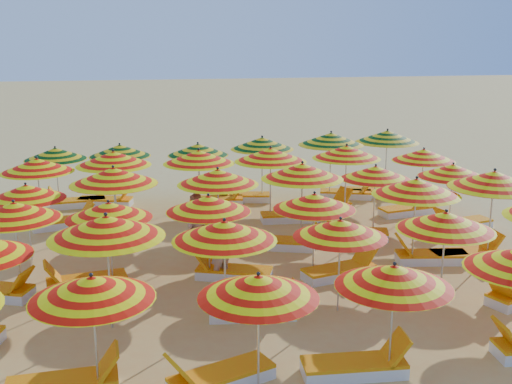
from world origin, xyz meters
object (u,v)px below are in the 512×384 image
umbrella_8 (224,231)px  lounger_7 (255,310)px  umbrella_1 (92,288)px  umbrella_22 (376,173)px  lounger_17 (354,233)px  umbrella_30 (55,154)px  beachgoer_a (220,252)px  umbrella_14 (208,204)px  umbrella_24 (37,165)px  umbrella_15 (314,201)px  umbrella_34 (331,139)px  umbrella_31 (120,150)px  lounger_14 (467,254)px  lounger_20 (292,216)px  umbrella_16 (416,187)px  umbrella_20 (218,177)px  lounger_3 (357,366)px  lounger_24 (107,201)px  umbrella_32 (198,150)px  umbrella_26 (199,157)px  lounger_12 (341,271)px  lounger_19 (65,222)px  lounger_23 (76,202)px  umbrella_19 (113,176)px  lounger_16 (284,243)px  lounger_15 (238,242)px  umbrella_17 (494,180)px  lounger_26 (244,197)px  umbrella_3 (394,276)px  umbrella_13 (109,210)px  lounger_25 (218,200)px  umbrella_12 (14,211)px  lounger_22 (408,210)px  lounger_27 (347,194)px  lounger_11 (232,272)px  umbrella_33 (262,143)px  lounger_18 (461,224)px  umbrella_2 (258,287)px  umbrella_23 (453,171)px  umbrella_35 (387,136)px  lounger_2 (219,378)px  umbrella_18 (26,192)px  lounger_10 (85,282)px  lounger_13 (430,257)px  umbrella_28 (347,152)px  umbrella_29 (424,155)px  umbrella_21 (302,171)px  lounger_21 (326,208)px  lounger_28 (373,192)px

umbrella_8 → lounger_7: umbrella_8 is taller
umbrella_1 → umbrella_22: bearing=44.5°
umbrella_22 → lounger_17: umbrella_22 is taller
umbrella_30 → beachgoer_a: umbrella_30 is taller
umbrella_14 → umbrella_30: (-4.07, 6.64, 0.01)m
umbrella_1 → umbrella_24: 9.17m
umbrella_15 → umbrella_34: umbrella_34 is taller
umbrella_31 → lounger_14: umbrella_31 is taller
lounger_20 → umbrella_16: bearing=-60.5°
umbrella_20 → umbrella_24: bearing=152.0°
umbrella_20 → umbrella_22: 4.34m
umbrella_14 → lounger_3: (1.94, -4.59, -1.62)m
umbrella_14 → umbrella_8: bearing=-88.3°
umbrella_34 → lounger_24: bearing=177.3°
umbrella_32 → umbrella_26: bearing=-94.1°
umbrella_24 → lounger_12: (7.27, -4.87, -1.72)m
lounger_19 → lounger_23: size_ratio=1.02×
umbrella_19 → lounger_16: umbrella_19 is taller
umbrella_26 → lounger_15: 3.18m
umbrella_17 → lounger_26: bearing=127.5°
umbrella_3 → lounger_3: 1.68m
umbrella_34 → lounger_12: umbrella_34 is taller
umbrella_13 → lounger_20: 6.71m
umbrella_14 → lounger_25: umbrella_14 is taller
umbrella_8 → umbrella_19: bearing=116.8°
umbrella_12 → umbrella_26: 6.28m
lounger_3 → lounger_16: bearing=91.3°
lounger_22 → lounger_27: same height
lounger_11 → lounger_23: bearing=-39.8°
umbrella_33 → lounger_18: size_ratio=1.31×
umbrella_2 → umbrella_23: size_ratio=1.00×
umbrella_35 → lounger_27: umbrella_35 is taller
lounger_2 → lounger_15: size_ratio=1.04×
umbrella_18 → lounger_10: size_ratio=1.29×
umbrella_15 → umbrella_35: bearing=57.5°
lounger_13 → lounger_22: (1.14, 4.04, 0.00)m
lounger_27 → umbrella_12: bearing=-129.1°
umbrella_33 → lounger_23: (-6.00, 0.26, -1.77)m
lounger_17 → lounger_10: bearing=34.3°
umbrella_12 → umbrella_28: (8.74, 4.62, 0.11)m
umbrella_1 → umbrella_30: size_ratio=1.00×
umbrella_3 → lounger_14: bearing=51.1°
umbrella_29 → umbrella_3: bearing=-116.7°
umbrella_21 → umbrella_26: bearing=133.3°
lounger_20 → lounger_26: size_ratio=0.97×
lounger_27 → lounger_23: bearing=-166.2°
lounger_16 → umbrella_32: bearing=129.4°
lounger_21 → umbrella_24: bearing=159.6°
umbrella_20 → lounger_28: 7.57m
lounger_7 → lounger_16: same height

